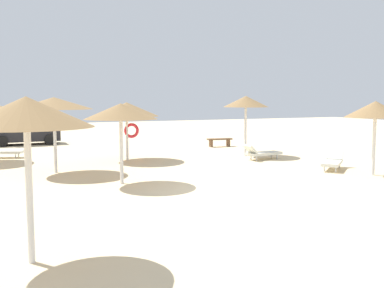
{
  "coord_description": "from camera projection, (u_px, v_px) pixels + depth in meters",
  "views": [
    {
      "loc": [
        -6.58,
        -11.71,
        2.89
      ],
      "look_at": [
        0.0,
        3.0,
        1.2
      ],
      "focal_mm": 41.37,
      "sensor_mm": 36.0,
      "label": 1
    }
  ],
  "objects": [
    {
      "name": "ground_plane",
      "position": [
        232.0,
        192.0,
        13.61
      ],
      "size": [
        80.0,
        80.0,
        0.0
      ],
      "primitive_type": "plane",
      "color": "beige"
    },
    {
      "name": "parasol_0",
      "position": [
        246.0,
        102.0,
        21.92
      ],
      "size": [
        2.26,
        2.26,
        2.98
      ],
      "color": "silver",
      "rests_on": "ground"
    },
    {
      "name": "parasol_1",
      "position": [
        375.0,
        110.0,
        16.34
      ],
      "size": [
        2.23,
        2.23,
        2.77
      ],
      "color": "silver",
      "rests_on": "ground"
    },
    {
      "name": "parasol_4",
      "position": [
        127.0,
        110.0,
        20.31
      ],
      "size": [
        2.96,
        2.96,
        2.68
      ],
      "color": "silver",
      "rests_on": "ground"
    },
    {
      "name": "parasol_5",
      "position": [
        54.0,
        103.0,
        16.83
      ],
      "size": [
        2.94,
        2.94,
        2.91
      ],
      "color": "silver",
      "rests_on": "ground"
    },
    {
      "name": "parasol_6",
      "position": [
        121.0,
        112.0,
        14.71
      ],
      "size": [
        2.46,
        2.46,
        2.71
      ],
      "color": "silver",
      "rests_on": "ground"
    },
    {
      "name": "parasol_7",
      "position": [
        26.0,
        113.0,
        7.52
      ],
      "size": [
        2.29,
        2.29,
        2.92
      ],
      "color": "silver",
      "rests_on": "ground"
    },
    {
      "name": "lounger_0",
      "position": [
        262.0,
        153.0,
        20.71
      ],
      "size": [
        1.92,
        0.79,
        0.75
      ],
      "color": "silver",
      "rests_on": "ground"
    },
    {
      "name": "lounger_1",
      "position": [
        333.0,
        161.0,
        17.91
      ],
      "size": [
        1.82,
        1.7,
        0.78
      ],
      "color": "silver",
      "rests_on": "ground"
    },
    {
      "name": "lounger_2",
      "position": [
        1.0,
        151.0,
        21.32
      ],
      "size": [
        1.96,
        1.27,
        0.8
      ],
      "color": "silver",
      "rests_on": "ground"
    },
    {
      "name": "bench_0",
      "position": [
        220.0,
        141.0,
        26.18
      ],
      "size": [
        1.53,
        0.55,
        0.49
      ],
      "color": "brown",
      "rests_on": "ground"
    },
    {
      "name": "parked_car",
      "position": [
        24.0,
        131.0,
        27.32
      ],
      "size": [
        4.01,
        2.01,
        1.72
      ],
      "color": "black",
      "rests_on": "ground"
    }
  ]
}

